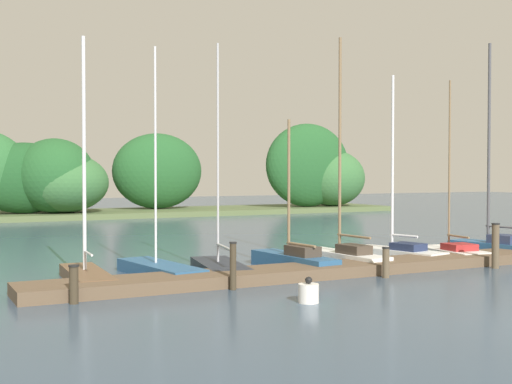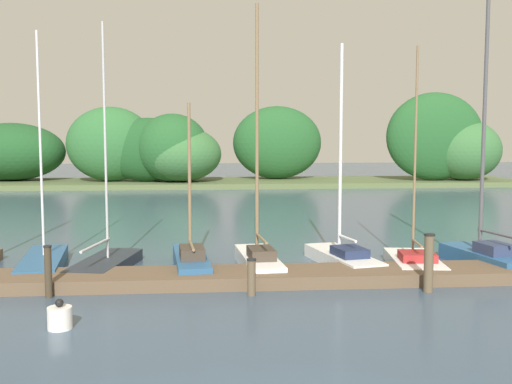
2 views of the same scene
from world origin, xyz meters
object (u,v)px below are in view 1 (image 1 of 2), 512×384
sailboat_3 (292,259)px  mooring_piling_1 (233,266)px  sailboat_1 (157,267)px  sailboat_6 (451,251)px  sailboat_2 (219,265)px  mooring_piling_2 (386,262)px  mooring_piling_3 (495,246)px  sailboat_4 (343,253)px  sailboat_0 (85,270)px  channel_buoy_0 (309,293)px  sailboat_7 (492,243)px  sailboat_5 (396,250)px  mooring_piling_0 (74,284)px

sailboat_3 → mooring_piling_1: size_ratio=3.79×
sailboat_1 → sailboat_6: bearing=-102.7°
sailboat_1 → sailboat_2: bearing=-107.5°
mooring_piling_2 → mooring_piling_3: 4.63m
mooring_piling_1 → sailboat_4: bearing=26.0°
sailboat_0 → sailboat_2: size_ratio=0.98×
channel_buoy_0 → sailboat_3: bearing=63.6°
sailboat_7 → mooring_piling_3: bearing=124.4°
sailboat_3 → mooring_piling_2: size_ratio=5.29×
sailboat_2 → sailboat_5: bearing=-78.6°
mooring_piling_1 → mooring_piling_2: bearing=-2.5°
mooring_piling_0 → mooring_piling_1: (4.35, -0.00, 0.18)m
sailboat_3 → mooring_piling_2: bearing=-156.6°
mooring_piling_0 → sailboat_1: bearing=45.6°
sailboat_6 → mooring_piling_0: size_ratio=7.01×
sailboat_0 → sailboat_7: sailboat_7 is taller
sailboat_1 → sailboat_6: 11.33m
mooring_piling_2 → sailboat_0: bearing=158.1°
sailboat_1 → sailboat_4: (6.54, -0.72, 0.16)m
sailboat_2 → sailboat_4: 4.60m
mooring_piling_0 → sailboat_2: bearing=30.1°
sailboat_7 → mooring_piling_2: bearing=99.7°
sailboat_1 → mooring_piling_1: sailboat_1 is taller
mooring_piling_2 → mooring_piling_3: (4.63, -0.03, 0.29)m
sailboat_5 → mooring_piling_3: size_ratio=4.48×
sailboat_4 → sailboat_7: sailboat_7 is taller
mooring_piling_0 → mooring_piling_2: 9.46m
sailboat_4 → mooring_piling_0: sailboat_4 is taller
sailboat_2 → mooring_piling_1: size_ratio=5.58×
sailboat_3 → sailboat_5: size_ratio=0.73×
mooring_piling_2 → mooring_piling_3: bearing=-0.4°
sailboat_0 → mooring_piling_1: sailboat_0 is taller
sailboat_3 → sailboat_5: sailboat_5 is taller
sailboat_6 → sailboat_2: bearing=93.5°
sailboat_2 → sailboat_6: 9.35m
sailboat_1 → mooring_piling_3: 11.37m
sailboat_2 → mooring_piling_2: sailboat_2 is taller
sailboat_2 → mooring_piling_0: size_ratio=7.71×
mooring_piling_3 → sailboat_1: bearing=161.2°
sailboat_0 → mooring_piling_2: (8.43, -3.38, 0.12)m
sailboat_1 → sailboat_5: size_ratio=1.05×
sailboat_1 → sailboat_4: 6.58m
sailboat_4 → sailboat_5: (2.67, 0.41, -0.07)m
sailboat_6 → channel_buoy_0: size_ratio=10.34×
sailboat_1 → channel_buoy_0: sailboat_1 is taller
sailboat_6 → sailboat_0: bearing=94.4°
sailboat_1 → sailboat_7: sailboat_7 is taller
sailboat_4 → mooring_piling_1: size_ratio=5.99×
sailboat_3 → channel_buoy_0: sailboat_3 is taller
sailboat_4 → sailboat_2: bearing=80.5°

